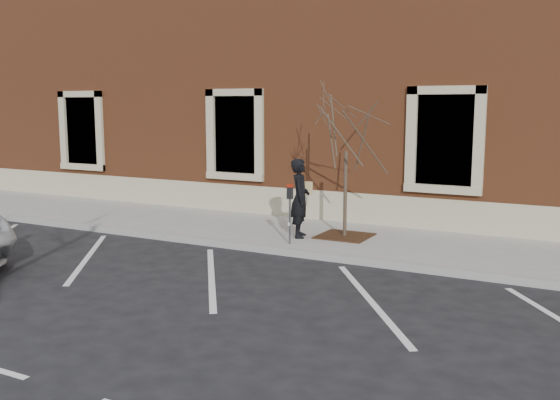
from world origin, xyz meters
The scene contains 9 objects.
ground centered at (0.00, 0.00, 0.00)m, with size 120.00×120.00×0.00m, color #28282B.
sidewalk_near centered at (0.00, 1.75, 0.07)m, with size 40.00×3.50×0.15m, color #B7B4AC.
curb_near centered at (0.00, -0.05, 0.07)m, with size 40.00×0.12×0.15m, color #9E9E99.
parking_stripes centered at (0.00, -2.20, 0.00)m, with size 28.00×4.40×0.01m, color silver, non-canonical shape.
building_civic centered at (0.00, 7.74, 4.00)m, with size 40.00×8.62×8.00m.
man centered at (0.22, 1.20, 1.08)m, with size 0.68×0.44×1.86m, color black.
parking_meter centered at (0.36, 0.40, 1.09)m, with size 0.12×0.09×1.35m.
tree_grate centered at (1.14, 1.73, 0.16)m, with size 1.19×1.19×0.03m, color #3F2314.
sapling centered at (1.14, 1.73, 2.73)m, with size 2.21×2.21×3.69m.
Camera 1 is at (6.59, -11.80, 3.24)m, focal length 40.00 mm.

